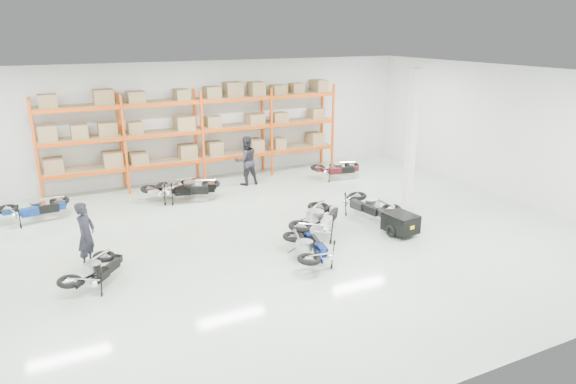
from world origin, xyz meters
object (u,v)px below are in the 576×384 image
moto_blue_centre (309,243)px  moto_black_far_left (95,266)px  moto_silver_left (319,214)px  trailer (400,223)px  moto_back_a (35,204)px  moto_back_d (337,166)px  moto_back_b (172,184)px  moto_touring_right (369,201)px  moto_back_c (188,184)px  person_back (246,161)px  person_left (86,235)px

moto_blue_centre → moto_black_far_left: 5.08m
moto_silver_left → trailer: (2.07, -1.09, -0.25)m
moto_silver_left → moto_back_a: 8.69m
moto_blue_centre → trailer: moto_blue_centre is taller
moto_back_a → moto_back_d: moto_back_a is taller
moto_back_b → moto_black_far_left: bearing=140.7°
trailer → moto_back_d: (1.40, 5.79, 0.16)m
moto_blue_centre → moto_back_a: size_ratio=0.97×
moto_touring_right → trailer: 1.61m
moto_back_b → moto_back_c: 0.57m
moto_black_far_left → moto_back_d: 10.87m
moto_silver_left → moto_back_a: bearing=13.0°
moto_black_far_left → moto_back_b: (3.13, 5.42, 0.06)m
trailer → moto_back_a: (-9.33, 5.86, 0.17)m
moto_silver_left → moto_black_far_left: bearing=50.4°
moto_back_d → person_back: 3.61m
moto_back_a → moto_back_d: 10.73m
moto_blue_centre → moto_black_far_left: bearing=-0.8°
trailer → moto_touring_right: bearing=83.2°
moto_black_far_left → moto_back_b: size_ratio=0.89×
moto_black_far_left → person_left: (-0.04, 1.14, 0.35)m
trailer → moto_back_b: bearing=122.8°
trailer → moto_black_far_left: bearing=168.7°
moto_back_c → person_back: (2.49, 0.89, 0.36)m
person_left → trailer: bearing=-70.7°
moto_silver_left → moto_black_far_left: size_ratio=1.28×
moto_silver_left → person_back: (-0.02, 5.53, 0.31)m
moto_back_b → moto_touring_right: bearing=-140.9°
moto_silver_left → person_left: size_ratio=1.22×
moto_black_far_left → person_left: person_left is taller
moto_back_a → person_left: 4.23m
moto_silver_left → trailer: size_ratio=1.32×
person_back → moto_touring_right: bearing=110.3°
moto_silver_left → moto_black_far_left: (-6.10, -0.45, -0.14)m
moto_back_b → person_left: bearing=134.1°
moto_touring_right → person_back: (-2.08, 5.02, 0.38)m
moto_back_a → person_back: 7.29m
moto_black_far_left → trailer: (8.16, -0.64, -0.11)m
moto_back_a → moto_black_far_left: bearing=-173.8°
moto_blue_centre → moto_touring_right: bearing=-135.8°
trailer → person_back: person_back is taller
moto_black_far_left → moto_touring_right: (8.16, 0.96, 0.07)m
moto_back_b → person_left: (-3.17, -4.28, 0.29)m
moto_blue_centre → trailer: size_ratio=1.12×
moto_black_far_left → trailer: size_ratio=1.03×
moto_back_d → moto_back_b: bearing=98.1°
moto_silver_left → moto_back_b: moto_silver_left is taller
person_left → person_back: (6.12, 4.83, 0.10)m
moto_blue_centre → moto_touring_right: 3.80m
moto_back_a → person_back: person_back is taller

